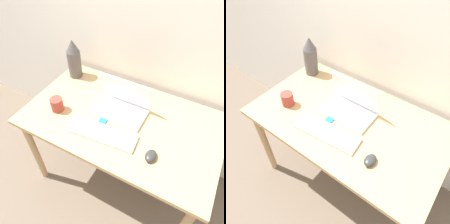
{
  "view_description": "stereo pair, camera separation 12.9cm",
  "coord_description": "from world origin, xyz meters",
  "views": [
    {
      "loc": [
        0.4,
        -0.49,
        1.77
      ],
      "look_at": [
        -0.03,
        0.3,
        0.84
      ],
      "focal_mm": 35.0,
      "sensor_mm": 36.0,
      "label": 1
    },
    {
      "loc": [
        0.51,
        -0.42,
        1.77
      ],
      "look_at": [
        -0.03,
        0.3,
        0.84
      ],
      "focal_mm": 35.0,
      "sensor_mm": 36.0,
      "label": 2
    }
  ],
  "objects": [
    {
      "name": "ground_plane",
      "position": [
        0.0,
        0.0,
        0.0
      ],
      "size": [
        12.0,
        12.0,
        0.0
      ],
      "primitive_type": "plane",
      "color": "#6B5B4C"
    },
    {
      "name": "wall_back",
      "position": [
        0.0,
        0.8,
        1.25
      ],
      "size": [
        6.0,
        0.05,
        2.5
      ],
      "color": "white",
      "rests_on": "ground_plane"
    },
    {
      "name": "desk",
      "position": [
        0.0,
        0.37,
        0.65
      ],
      "size": [
        1.25,
        0.74,
        0.74
      ],
      "color": "tan",
      "rests_on": "ground_plane"
    },
    {
      "name": "laptop",
      "position": [
        -0.03,
        0.43,
        0.79
      ],
      "size": [
        0.34,
        0.21,
        0.22
      ],
      "color": "white",
      "rests_on": "desk"
    },
    {
      "name": "keyboard",
      "position": [
        -0.03,
        0.2,
        0.75
      ],
      "size": [
        0.41,
        0.17,
        0.02
      ],
      "color": "silver",
      "rests_on": "desk"
    },
    {
      "name": "mouse",
      "position": [
        0.27,
        0.18,
        0.76
      ],
      "size": [
        0.06,
        0.09,
        0.04
      ],
      "color": "#2D2D2D",
      "rests_on": "desk"
    },
    {
      "name": "vase",
      "position": [
        -0.52,
        0.6,
        0.89
      ],
      "size": [
        0.1,
        0.1,
        0.3
      ],
      "color": "#514C4C",
      "rests_on": "desk"
    },
    {
      "name": "mp3_player",
      "position": [
        -0.09,
        0.3,
        0.75
      ],
      "size": [
        0.05,
        0.07,
        0.01
      ],
      "color": "#1E7FB7",
      "rests_on": "desk"
    },
    {
      "name": "mug",
      "position": [
        -0.41,
        0.23,
        0.79
      ],
      "size": [
        0.08,
        0.08,
        0.09
      ],
      "color": "#9E382D",
      "rests_on": "desk"
    }
  ]
}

